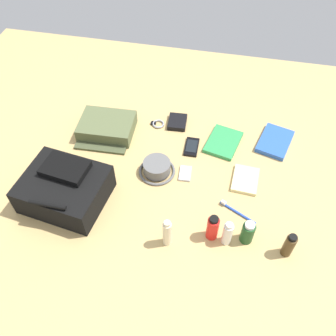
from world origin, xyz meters
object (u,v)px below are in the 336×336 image
object	(u,v)px
paperback_novel	(275,142)
toothbrush	(236,211)
notepad	(245,180)
toiletry_pouch	(107,127)
cologne_bottle	(289,245)
sunscreen_spray	(213,228)
cell_phone	(192,147)
media_player	(185,173)
wallet	(177,122)
toothpaste_tube	(228,233)
travel_guidebook	(223,142)
shampoo_bottle	(248,232)
bucket_hat	(157,168)
lotion_bottle	(167,233)
wristwatch	(158,124)
backpack	(65,188)

from	to	relation	value
paperback_novel	toothbrush	size ratio (longest dim) A/B	1.47
notepad	paperback_novel	bearing A→B (deg)	-111.83
toiletry_pouch	cologne_bottle	xyz separation A→B (m)	(-0.87, 0.49, 0.03)
cologne_bottle	sunscreen_spray	distance (m)	0.29
cell_phone	media_player	bearing A→B (deg)	89.32
cell_phone	wallet	world-z (taller)	wallet
toiletry_pouch	notepad	bearing A→B (deg)	166.36
notepad	toothbrush	bearing A→B (deg)	84.26
toiletry_pouch	wallet	distance (m)	0.36
toothpaste_tube	wallet	xyz separation A→B (m)	(0.31, -0.62, -0.05)
toiletry_pouch	toothpaste_tube	bearing A→B (deg)	142.81
toothpaste_tube	travel_guidebook	xyz separation A→B (m)	(0.07, -0.53, -0.05)
shampoo_bottle	cell_phone	xyz separation A→B (m)	(0.29, -0.44, -0.05)
bucket_hat	shampoo_bottle	size ratio (longest dim) A/B	1.47
shampoo_bottle	toothbrush	size ratio (longest dim) A/B	0.72
wallet	lotion_bottle	bearing A→B (deg)	93.82
travel_guidebook	toothbrush	bearing A→B (deg)	103.60
wristwatch	sunscreen_spray	bearing A→B (deg)	121.12
shampoo_bottle	notepad	world-z (taller)	shampoo_bottle
shampoo_bottle	wristwatch	xyz separation A→B (m)	(0.48, -0.57, -0.05)
toothpaste_tube	notepad	size ratio (longest dim) A/B	0.83
toiletry_pouch	sunscreen_spray	world-z (taller)	sunscreen_spray
media_player	wristwatch	bearing A→B (deg)	-56.29
backpack	cell_phone	world-z (taller)	backpack
paperback_novel	media_player	world-z (taller)	paperback_novel
wallet	notepad	world-z (taller)	wallet
toiletry_pouch	cell_phone	bearing A→B (deg)	177.43
backpack	sunscreen_spray	bearing A→B (deg)	174.72
travel_guidebook	cell_phone	bearing A→B (deg)	22.44
cologne_bottle	bucket_hat	bearing A→B (deg)	-26.89
media_player	toothbrush	world-z (taller)	toothbrush
paperback_novel	toothbrush	distance (m)	0.46
sunscreen_spray	wristwatch	distance (m)	0.68
bucket_hat	shampoo_bottle	bearing A→B (deg)	147.85
toiletry_pouch	toothbrush	bearing A→B (deg)	152.80
wristwatch	wallet	xyz separation A→B (m)	(-0.10, -0.03, 0.01)
toiletry_pouch	cell_phone	world-z (taller)	toiletry_pouch
cologne_bottle	media_player	size ratio (longest dim) A/B	1.42
toiletry_pouch	cell_phone	xyz separation A→B (m)	(-0.43, 0.02, -0.03)
media_player	paperback_novel	bearing A→B (deg)	-144.56
toothpaste_tube	notepad	world-z (taller)	toothpaste_tube
media_player	travel_guidebook	bearing A→B (deg)	-123.15
bucket_hat	toothbrush	xyz separation A→B (m)	(-0.37, 0.14, -0.02)
sunscreen_spray	travel_guidebook	size ratio (longest dim) A/B	0.58
travel_guidebook	wallet	world-z (taller)	wallet
sunscreen_spray	cell_phone	bearing A→B (deg)	-71.28
cologne_bottle	cell_phone	xyz separation A→B (m)	(0.44, -0.47, -0.05)
cell_phone	toothbrush	bearing A→B (deg)	126.39
backpack	notepad	bearing A→B (deg)	-161.49
toiletry_pouch	wristwatch	size ratio (longest dim) A/B	3.79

